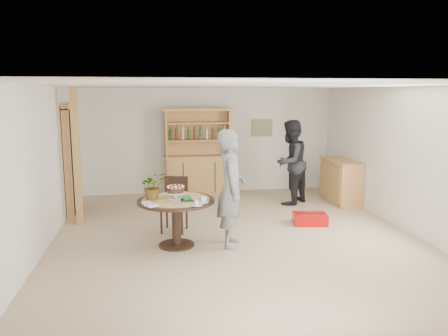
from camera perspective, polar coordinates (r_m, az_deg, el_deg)
ground at (r=7.42m, az=1.55°, el=-8.97°), size 7.00×7.00×0.00m
room_shell at (r=7.07m, az=1.63°, el=4.54°), size 6.04×7.04×2.52m
doorway at (r=9.14m, az=-19.29°, el=1.18°), size 0.13×1.10×2.18m
pine_post at (r=8.30m, az=-18.69°, el=1.40°), size 0.12×0.12×2.50m
hutch at (r=10.34m, az=-3.42°, el=0.31°), size 1.62×0.54×2.04m
sideboard at (r=9.97m, az=15.02°, el=-1.62°), size 0.54×1.26×0.94m
dining_table at (r=6.87m, az=-6.28°, el=-5.31°), size 1.20×1.20×0.76m
dining_chair at (r=7.69m, az=-6.42°, el=-4.21°), size 0.53×0.53×0.95m
birthday_cake at (r=6.85m, az=-6.34°, el=-2.95°), size 0.30×0.30×0.20m
flower_vase at (r=6.82m, az=-9.29°, el=-2.32°), size 0.47×0.44×0.42m
gift_tray at (r=6.72m, az=-4.42°, el=-4.03°), size 0.30×0.20×0.08m
coffee_cup_a at (r=6.58m, az=-2.69°, el=-4.18°), size 0.15×0.15×0.09m
coffee_cup_b at (r=6.41m, az=-3.58°, el=-4.62°), size 0.15×0.15×0.08m
napkins at (r=6.52m, az=-9.77°, el=-4.67°), size 0.24×0.33×0.03m
teen_boy at (r=6.79m, az=0.91°, el=-2.68°), size 0.54×0.73×1.84m
adult_person at (r=9.50m, az=8.64°, el=0.75°), size 1.12×1.11×1.83m
red_suitcase at (r=8.23m, az=11.15°, el=-6.53°), size 0.66×0.49×0.21m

